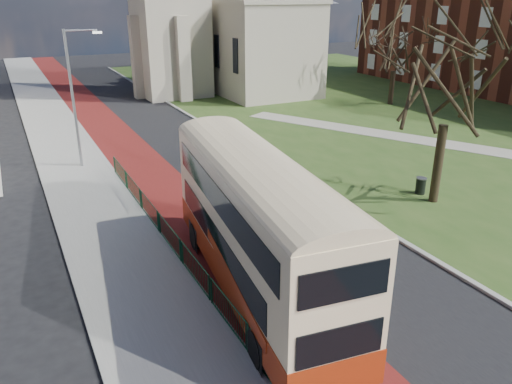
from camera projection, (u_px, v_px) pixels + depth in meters
ground at (298, 296)px, 17.63m from camera, size 160.00×160.00×0.00m
road_carriageway at (167, 146)px, 34.81m from camera, size 9.00×120.00×0.01m
bus_lane at (128, 152)px, 33.67m from camera, size 3.40×120.00×0.01m
pavement_west at (69, 159)px, 32.05m from camera, size 4.00×120.00×0.12m
kerb_west at (101, 154)px, 32.89m from camera, size 0.25×120.00×0.13m
kerb_east at (216, 131)px, 38.38m from camera, size 0.25×80.00×0.13m
grass_green at (412, 107)px, 46.79m from camera, size 40.00×80.00×0.04m
footpath at (470, 148)px, 34.31m from camera, size 18.84×32.82×0.03m
pedestrian_railing at (181, 252)px, 19.49m from camera, size 0.07×24.00×1.12m
streetlamp at (75, 92)px, 28.99m from camera, size 2.13×0.18×8.00m
bus at (256, 221)px, 16.81m from camera, size 4.17×12.00×4.91m
winter_tree_near at (453, 58)px, 22.94m from camera, size 7.92×7.92×10.28m
winter_tree_far at (396, 44)px, 45.88m from camera, size 6.99×6.99×8.07m
litter_bin at (421, 186)px, 26.38m from camera, size 0.59×0.59×0.89m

